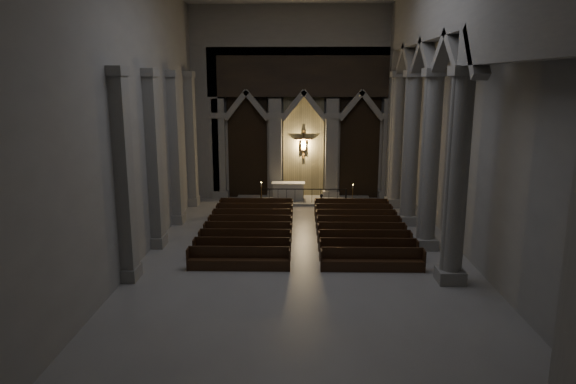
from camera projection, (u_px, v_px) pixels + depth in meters
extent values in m
plane|color=gray|center=(305.00, 258.00, 22.14)|extent=(24.00, 24.00, 0.00)
cube|color=gray|center=(304.00, 105.00, 32.58)|extent=(14.00, 0.10, 12.00)
cube|color=gray|center=(314.00, 168.00, 9.14)|extent=(14.00, 0.10, 12.00)
cube|color=gray|center=(135.00, 118.00, 21.01)|extent=(0.10, 24.00, 12.00)
cube|color=gray|center=(479.00, 119.00, 20.71)|extent=(0.10, 24.00, 12.00)
cube|color=gray|center=(219.00, 149.00, 32.81)|extent=(0.80, 0.50, 6.40)
cube|color=gray|center=(220.00, 194.00, 33.44)|extent=(1.05, 0.70, 0.50)
cube|color=gray|center=(218.00, 115.00, 32.35)|extent=(1.00, 0.65, 0.35)
cube|color=gray|center=(275.00, 149.00, 32.73)|extent=(0.80, 0.50, 6.40)
cube|color=gray|center=(276.00, 194.00, 33.36)|extent=(1.05, 0.70, 0.50)
cube|color=gray|center=(275.00, 115.00, 32.27)|extent=(1.00, 0.65, 0.35)
cube|color=gray|center=(332.00, 150.00, 32.65)|extent=(0.80, 0.50, 6.40)
cube|color=gray|center=(331.00, 195.00, 33.28)|extent=(1.05, 0.70, 0.50)
cube|color=gray|center=(332.00, 115.00, 32.19)|extent=(1.00, 0.65, 0.35)
cube|color=gray|center=(388.00, 150.00, 32.57)|extent=(0.80, 0.50, 6.40)
cube|color=gray|center=(387.00, 195.00, 33.20)|extent=(1.05, 0.70, 0.50)
cube|color=gray|center=(390.00, 116.00, 32.11)|extent=(1.00, 0.65, 0.35)
cube|color=black|center=(248.00, 144.00, 33.05)|extent=(2.60, 0.15, 7.00)
cube|color=#9B8E64|center=(303.00, 144.00, 32.97)|extent=(2.60, 0.15, 7.00)
cube|color=black|center=(360.00, 144.00, 32.89)|extent=(2.60, 0.15, 7.00)
cube|color=black|center=(304.00, 72.00, 31.66)|extent=(12.00, 0.50, 3.00)
cube|color=gray|center=(206.00, 129.00, 32.55)|extent=(1.60, 0.50, 9.00)
cube|color=gray|center=(402.00, 129.00, 32.28)|extent=(1.60, 0.50, 9.00)
cube|color=gray|center=(304.00, 30.00, 31.13)|extent=(14.00, 0.50, 3.00)
plane|color=#E4CE67|center=(303.00, 144.00, 32.94)|extent=(1.50, 0.00, 1.50)
cube|color=#4F371B|center=(303.00, 144.00, 32.85)|extent=(0.13, 0.08, 1.80)
cube|color=#4F371B|center=(304.00, 139.00, 32.78)|extent=(1.10, 0.08, 0.13)
cube|color=tan|center=(303.00, 145.00, 32.80)|extent=(0.26, 0.10, 0.60)
sphere|color=tan|center=(304.00, 139.00, 32.72)|extent=(0.17, 0.17, 0.17)
cylinder|color=tan|center=(299.00, 139.00, 32.73)|extent=(0.45, 0.08, 0.08)
cylinder|color=tan|center=(308.00, 139.00, 32.72)|extent=(0.45, 0.08, 0.08)
cube|color=gray|center=(394.00, 202.00, 31.25)|extent=(1.00, 1.00, 0.50)
cylinder|color=gray|center=(396.00, 141.00, 30.45)|extent=(0.70, 0.70, 7.50)
cube|color=gray|center=(399.00, 74.00, 29.62)|extent=(0.95, 0.95, 0.35)
cube|color=gray|center=(407.00, 220.00, 27.34)|extent=(1.00, 1.00, 0.50)
cylinder|color=gray|center=(411.00, 150.00, 26.54)|extent=(0.70, 0.70, 7.50)
cube|color=gray|center=(415.00, 73.00, 25.72)|extent=(0.95, 0.95, 0.35)
cube|color=gray|center=(425.00, 243.00, 23.43)|extent=(1.00, 1.00, 0.50)
cylinder|color=gray|center=(430.00, 162.00, 22.63)|extent=(0.70, 0.70, 7.50)
cube|color=gray|center=(435.00, 72.00, 21.81)|extent=(0.95, 0.95, 0.35)
cube|color=gray|center=(450.00, 275.00, 19.53)|extent=(1.00, 1.00, 0.50)
cylinder|color=gray|center=(457.00, 179.00, 18.73)|extent=(0.70, 0.70, 7.50)
cube|color=gray|center=(465.00, 71.00, 17.90)|extent=(0.95, 0.95, 0.35)
cube|color=gray|center=(391.00, 128.00, 32.17)|extent=(0.55, 1.20, 9.20)
cube|color=gray|center=(194.00, 201.00, 31.51)|extent=(0.60, 1.00, 0.50)
cube|color=gray|center=(191.00, 140.00, 30.71)|extent=(0.50, 0.80, 7.50)
cube|color=gray|center=(189.00, 74.00, 29.89)|extent=(0.60, 1.00, 0.35)
cube|color=gray|center=(179.00, 218.00, 27.61)|extent=(0.60, 1.00, 0.50)
cube|color=gray|center=(175.00, 149.00, 26.81)|extent=(0.50, 0.80, 7.50)
cube|color=gray|center=(172.00, 74.00, 25.98)|extent=(0.60, 1.00, 0.35)
cube|color=gray|center=(159.00, 241.00, 23.70)|extent=(0.60, 1.00, 0.50)
cube|color=gray|center=(154.00, 161.00, 22.90)|extent=(0.50, 0.80, 7.50)
cube|color=gray|center=(149.00, 72.00, 22.08)|extent=(0.60, 1.00, 0.35)
cube|color=gray|center=(131.00, 273.00, 19.79)|extent=(0.60, 1.00, 0.50)
cube|color=gray|center=(124.00, 177.00, 18.99)|extent=(0.50, 0.80, 7.50)
cube|color=gray|center=(117.00, 71.00, 18.17)|extent=(0.60, 1.00, 0.35)
cube|color=gray|center=(303.00, 200.00, 32.48)|extent=(8.50, 2.60, 0.15)
cube|color=beige|center=(288.00, 191.00, 32.42)|extent=(1.93, 0.75, 1.02)
cube|color=white|center=(288.00, 183.00, 32.31)|extent=(2.09, 0.84, 0.04)
cube|color=black|center=(303.00, 189.00, 31.41)|extent=(5.21, 0.05, 0.05)
cube|color=black|center=(261.00, 196.00, 31.57)|extent=(0.09, 0.09, 1.04)
cube|color=black|center=(346.00, 197.00, 31.46)|extent=(0.09, 0.09, 1.04)
cylinder|color=black|center=(270.00, 197.00, 31.57)|extent=(0.02, 0.02, 0.96)
cylinder|color=black|center=(278.00, 197.00, 31.55)|extent=(0.02, 0.02, 0.96)
cylinder|color=black|center=(286.00, 197.00, 31.54)|extent=(0.02, 0.02, 0.96)
cylinder|color=black|center=(295.00, 197.00, 31.53)|extent=(0.02, 0.02, 0.96)
cylinder|color=black|center=(303.00, 197.00, 31.52)|extent=(0.02, 0.02, 0.96)
cylinder|color=black|center=(312.00, 197.00, 31.51)|extent=(0.02, 0.02, 0.96)
cylinder|color=black|center=(320.00, 197.00, 31.50)|extent=(0.02, 0.02, 0.96)
cylinder|color=black|center=(329.00, 197.00, 31.49)|extent=(0.02, 0.02, 0.96)
cylinder|color=black|center=(337.00, 197.00, 31.48)|extent=(0.02, 0.02, 0.96)
cylinder|color=#AA7D34|center=(262.00, 207.00, 30.99)|extent=(0.26, 0.26, 0.06)
cylinder|color=#AA7D34|center=(261.00, 197.00, 30.86)|extent=(0.04, 0.04, 1.27)
cylinder|color=#AA7D34|center=(261.00, 186.00, 30.72)|extent=(0.13, 0.13, 0.02)
cylinder|color=beige|center=(261.00, 185.00, 30.70)|extent=(0.05, 0.05, 0.22)
sphere|color=#FFDC59|center=(261.00, 182.00, 30.67)|extent=(0.05, 0.05, 0.05)
cylinder|color=#AA7D34|center=(352.00, 205.00, 31.46)|extent=(0.22, 0.22, 0.05)
cylinder|color=#AA7D34|center=(353.00, 197.00, 31.34)|extent=(0.03, 0.03, 1.07)
cylinder|color=#AA7D34|center=(353.00, 188.00, 31.23)|extent=(0.11, 0.11, 0.02)
cylinder|color=beige|center=(353.00, 187.00, 31.21)|extent=(0.04, 0.04, 0.19)
sphere|color=#FFDC59|center=(353.00, 185.00, 31.18)|extent=(0.04, 0.04, 0.04)
cube|color=black|center=(256.00, 211.00, 29.27)|extent=(4.12, 0.39, 0.44)
cube|color=black|center=(257.00, 202.00, 29.35)|extent=(4.12, 0.07, 0.49)
cube|color=black|center=(220.00, 207.00, 29.27)|extent=(0.06, 0.44, 0.88)
cube|color=black|center=(292.00, 207.00, 29.18)|extent=(0.06, 0.44, 0.88)
cube|color=black|center=(351.00, 211.00, 29.15)|extent=(4.12, 0.39, 0.44)
cube|color=black|center=(351.00, 203.00, 29.24)|extent=(4.12, 0.07, 0.49)
cube|color=black|center=(315.00, 207.00, 29.15)|extent=(0.06, 0.44, 0.88)
cube|color=black|center=(388.00, 208.00, 29.06)|extent=(0.06, 0.44, 0.88)
cube|color=black|center=(255.00, 217.00, 28.06)|extent=(4.12, 0.39, 0.44)
cube|color=black|center=(255.00, 207.00, 28.14)|extent=(4.12, 0.07, 0.49)
cube|color=black|center=(217.00, 212.00, 28.05)|extent=(0.06, 0.44, 0.88)
cube|color=black|center=(292.00, 213.00, 27.96)|extent=(0.06, 0.44, 0.88)
cube|color=black|center=(353.00, 217.00, 27.94)|extent=(4.12, 0.39, 0.44)
cube|color=black|center=(353.00, 208.00, 28.02)|extent=(4.12, 0.07, 0.49)
cube|color=black|center=(316.00, 213.00, 27.94)|extent=(0.06, 0.44, 0.88)
cube|color=black|center=(391.00, 213.00, 27.85)|extent=(0.06, 0.44, 0.88)
cube|color=black|center=(253.00, 223.00, 26.84)|extent=(4.12, 0.39, 0.44)
cube|color=black|center=(253.00, 213.00, 26.92)|extent=(4.12, 0.07, 0.49)
cube|color=black|center=(213.00, 218.00, 26.84)|extent=(0.06, 0.44, 0.88)
cube|color=black|center=(292.00, 219.00, 26.75)|extent=(0.06, 0.44, 0.88)
cube|color=black|center=(356.00, 223.00, 26.72)|extent=(4.12, 0.39, 0.44)
cube|color=black|center=(356.00, 214.00, 26.81)|extent=(4.12, 0.07, 0.49)
cube|color=black|center=(316.00, 219.00, 26.72)|extent=(0.06, 0.44, 0.88)
cube|color=black|center=(396.00, 220.00, 26.63)|extent=(0.06, 0.44, 0.88)
cube|color=black|center=(250.00, 230.00, 25.63)|extent=(4.12, 0.39, 0.44)
cube|color=black|center=(250.00, 220.00, 25.71)|extent=(4.12, 0.07, 0.49)
cube|color=black|center=(209.00, 225.00, 25.62)|extent=(0.06, 0.44, 0.88)
cube|color=black|center=(291.00, 226.00, 25.53)|extent=(0.06, 0.44, 0.88)
cube|color=black|center=(358.00, 230.00, 25.51)|extent=(4.12, 0.39, 0.44)
cube|color=black|center=(358.00, 220.00, 25.59)|extent=(4.12, 0.07, 0.49)
cube|color=black|center=(317.00, 226.00, 25.51)|extent=(0.06, 0.44, 0.88)
cube|color=black|center=(400.00, 226.00, 25.42)|extent=(0.06, 0.44, 0.88)
cube|color=black|center=(248.00, 237.00, 24.41)|extent=(4.12, 0.39, 0.44)
cube|color=black|center=(248.00, 226.00, 24.49)|extent=(4.12, 0.07, 0.49)
cube|color=black|center=(205.00, 232.00, 24.41)|extent=(0.06, 0.44, 0.88)
cube|color=black|center=(291.00, 233.00, 24.32)|extent=(0.06, 0.44, 0.88)
cube|color=black|center=(361.00, 238.00, 24.29)|extent=(4.12, 0.39, 0.44)
cube|color=black|center=(361.00, 227.00, 24.38)|extent=(4.12, 0.07, 0.49)
cube|color=black|center=(318.00, 233.00, 24.29)|extent=(0.06, 0.44, 0.88)
cube|color=black|center=(405.00, 234.00, 24.20)|extent=(0.06, 0.44, 0.88)
cube|color=black|center=(245.00, 245.00, 23.20)|extent=(4.12, 0.39, 0.44)
cube|color=black|center=(245.00, 234.00, 23.28)|extent=(4.12, 0.07, 0.49)
cube|color=black|center=(200.00, 240.00, 23.19)|extent=(0.06, 0.44, 0.88)
cube|color=black|center=(291.00, 241.00, 23.10)|extent=(0.06, 0.44, 0.88)
cube|color=black|center=(365.00, 246.00, 23.08)|extent=(4.12, 0.39, 0.44)
cube|color=black|center=(364.00, 235.00, 23.16)|extent=(4.12, 0.07, 0.49)
cube|color=black|center=(319.00, 241.00, 23.08)|extent=(0.06, 0.44, 0.88)
cube|color=black|center=(411.00, 242.00, 22.99)|extent=(0.06, 0.44, 0.88)
cube|color=black|center=(242.00, 254.00, 21.98)|extent=(4.12, 0.39, 0.44)
cube|color=black|center=(242.00, 243.00, 22.06)|extent=(4.12, 0.07, 0.49)
cube|color=black|center=(194.00, 249.00, 21.98)|extent=(0.06, 0.44, 0.88)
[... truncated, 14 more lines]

